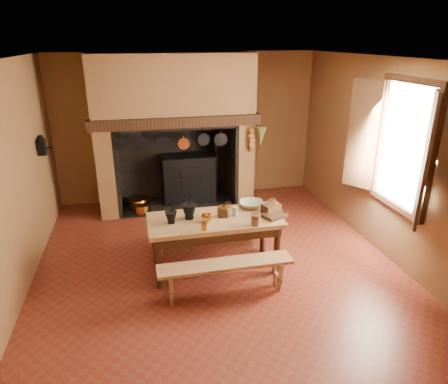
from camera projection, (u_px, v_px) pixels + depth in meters
name	position (u px, v px, depth m)	size (l,w,h in m)	color
floor	(217.00, 263.00, 5.74)	(5.50, 5.50, 0.00)	maroon
ceiling	(215.00, 59.00, 4.73)	(5.50, 5.50, 0.00)	silver
back_wall	(188.00, 128.00, 7.74)	(5.00, 0.02, 2.80)	brown
wall_left	(10.00, 185.00, 4.72)	(0.02, 5.50, 2.80)	brown
wall_right	(386.00, 159.00, 5.75)	(0.02, 5.50, 2.80)	brown
wall_front	(297.00, 293.00, 2.73)	(5.00, 0.02, 2.80)	brown
chimney_breast	(174.00, 111.00, 7.13)	(2.95, 0.96, 2.80)	brown
iron_range	(189.00, 177.00, 7.78)	(1.12, 0.55, 1.60)	black
hearth_pans	(138.00, 205.00, 7.51)	(0.51, 0.62, 0.20)	#BF822C
hanging_pans	(176.00, 142.00, 6.83)	(1.92, 0.29, 0.27)	black
onion_string	(251.00, 140.00, 7.09)	(0.12, 0.10, 0.46)	#9B561C
herb_bunch	(261.00, 137.00, 7.11)	(0.20, 0.20, 0.35)	brown
window	(397.00, 146.00, 5.24)	(0.39, 1.75, 1.76)	white
wall_coffee_mill	(41.00, 144.00, 6.11)	(0.23, 0.16, 0.31)	black
work_table	(215.00, 226.00, 5.39)	(1.78, 0.79, 0.77)	tan
bench_front	(226.00, 271.00, 4.91)	(1.67, 0.29, 0.47)	tan
bench_back	(207.00, 226.00, 6.03)	(1.76, 0.31, 0.50)	tan
mortar_large	(189.00, 211.00, 5.30)	(0.20, 0.20, 0.35)	black
mortar_small	(171.00, 217.00, 5.18)	(0.16, 0.16, 0.27)	black
coffee_grinder	(222.00, 212.00, 5.38)	(0.17, 0.13, 0.19)	#352011
brass_mug_a	(204.00, 227.00, 5.00)	(0.08, 0.08, 0.09)	#BF822C
brass_mug_b	(228.00, 205.00, 5.67)	(0.07, 0.07, 0.08)	#BF822C
mixing_bowl	(251.00, 204.00, 5.69)	(0.33, 0.33, 0.08)	#B9B28E
stoneware_crock	(256.00, 220.00, 5.13)	(0.11, 0.11, 0.14)	brown
glass_jar	(235.00, 211.00, 5.41)	(0.07, 0.07, 0.13)	beige
wicker_basket	(271.00, 208.00, 5.49)	(0.28, 0.24, 0.22)	#432D14
wooden_tray	(275.00, 215.00, 5.37)	(0.30, 0.22, 0.05)	#352011
brass_cup	(207.00, 218.00, 5.24)	(0.13, 0.13, 0.10)	#BF822C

